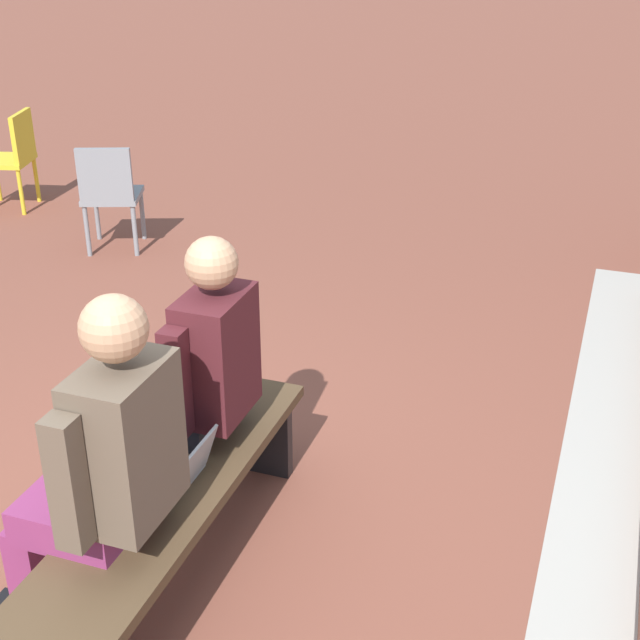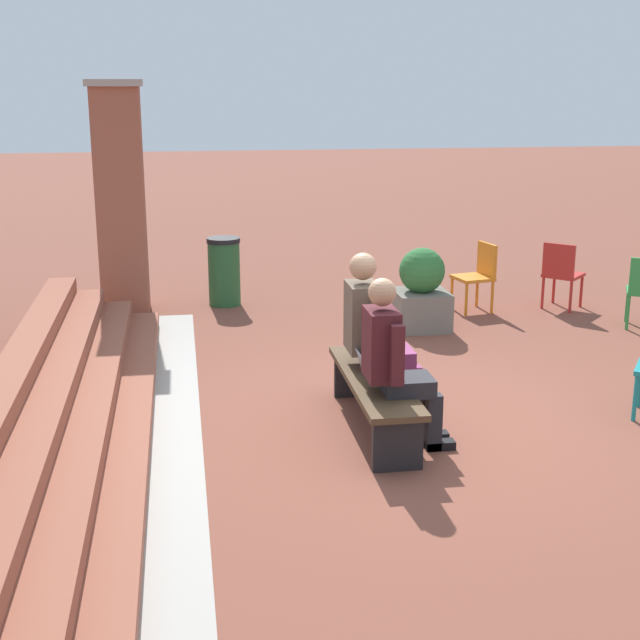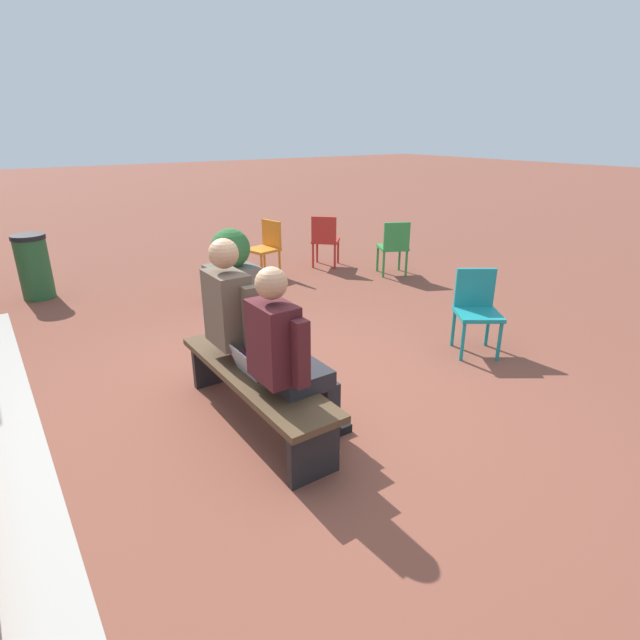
% 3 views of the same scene
% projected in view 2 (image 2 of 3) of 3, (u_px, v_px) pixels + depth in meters
% --- Properties ---
extents(ground_plane, '(60.00, 60.00, 0.00)m').
position_uv_depth(ground_plane, '(404.00, 422.00, 7.45)').
color(ground_plane, brown).
extents(concrete_strip, '(7.89, 0.40, 0.01)m').
position_uv_depth(concrete_strip, '(177.00, 441.00, 7.04)').
color(concrete_strip, '#A8A399').
rests_on(concrete_strip, ground).
extents(brick_steps, '(7.09, 1.20, 0.60)m').
position_uv_depth(brick_steps, '(51.00, 422.00, 6.84)').
color(brick_steps, '#93513D').
rests_on(brick_steps, ground).
extents(brick_pillar_right_of_steps, '(0.64, 0.64, 2.77)m').
position_uv_depth(brick_pillar_right_of_steps, '(121.00, 198.00, 10.66)').
color(brick_pillar_right_of_steps, '#93513D').
rests_on(brick_pillar_right_of_steps, ground).
extents(bench, '(1.80, 0.44, 0.45)m').
position_uv_depth(bench, '(374.00, 388.00, 7.19)').
color(bench, '#4C3823').
rests_on(bench, ground).
extents(person_student, '(0.55, 0.69, 1.35)m').
position_uv_depth(person_student, '(395.00, 359.00, 6.74)').
color(person_student, '#232328').
rests_on(person_student, ground).
extents(person_adult, '(0.58, 0.73, 1.41)m').
position_uv_depth(person_adult, '(375.00, 331.00, 7.41)').
color(person_adult, '#7F2D5B').
rests_on(person_adult, ground).
extents(laptop, '(0.32, 0.29, 0.21)m').
position_uv_depth(laptop, '(373.00, 372.00, 7.14)').
color(laptop, '#9EA0A5').
rests_on(laptop, bench).
extents(plastic_chair_far_right, '(0.59, 0.59, 0.84)m').
position_uv_depth(plastic_chair_far_right, '(561.00, 271.00, 10.99)').
color(plastic_chair_far_right, red).
rests_on(plastic_chair_far_right, ground).
extents(plastic_chair_near_bench_left, '(0.50, 0.50, 0.84)m').
position_uv_depth(plastic_chair_near_bench_left, '(478.00, 273.00, 10.92)').
color(plastic_chair_near_bench_left, orange).
rests_on(plastic_chair_near_bench_left, ground).
extents(planter, '(0.60, 0.60, 0.94)m').
position_uv_depth(planter, '(421.00, 292.00, 10.13)').
color(planter, '#6B665B').
rests_on(planter, ground).
extents(litter_bin, '(0.42, 0.42, 0.86)m').
position_uv_depth(litter_bin, '(224.00, 271.00, 11.22)').
color(litter_bin, '#23562D').
rests_on(litter_bin, ground).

